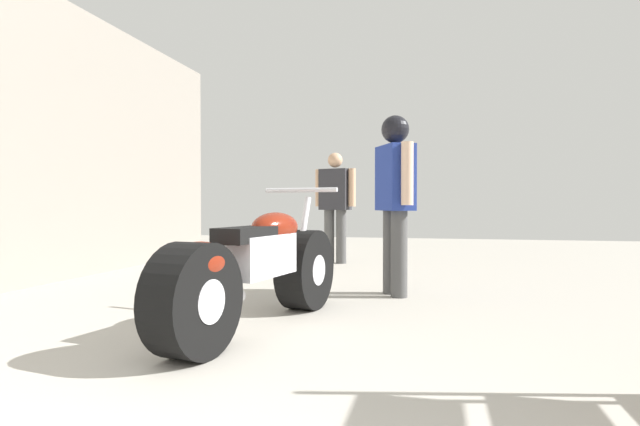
# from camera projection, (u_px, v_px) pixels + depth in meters

# --- Properties ---
(ground_plane) EXTENTS (17.60, 17.60, 0.00)m
(ground_plane) POSITION_uv_depth(u_px,v_px,m) (324.00, 302.00, 4.49)
(ground_plane) COLOR #A8A399
(garage_partition_left) EXTENTS (0.08, 8.07, 3.16)m
(garage_partition_left) POSITION_uv_depth(u_px,v_px,m) (18.00, 132.00, 5.15)
(garage_partition_left) COLOR gray
(garage_partition_left) RESTS_ON ground_plane
(motorcycle_maroon_cruiser) EXTENTS (0.75, 2.12, 0.99)m
(motorcycle_maroon_cruiser) POSITION_uv_depth(u_px,v_px,m) (257.00, 271.00, 3.48)
(motorcycle_maroon_cruiser) COLOR black
(motorcycle_maroon_cruiser) RESTS_ON ground_plane
(mechanic_in_blue) EXTENTS (0.65, 0.33, 1.61)m
(mechanic_in_blue) POSITION_uv_depth(u_px,v_px,m) (335.00, 201.00, 7.47)
(mechanic_in_blue) COLOR #4C4C4C
(mechanic_in_blue) RESTS_ON ground_plane
(mechanic_with_helmet) EXTENTS (0.41, 0.64, 1.69)m
(mechanic_with_helmet) POSITION_uv_depth(u_px,v_px,m) (395.00, 188.00, 4.80)
(mechanic_with_helmet) COLOR #4C4C4C
(mechanic_with_helmet) RESTS_ON ground_plane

